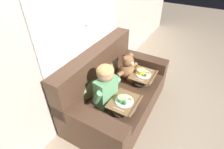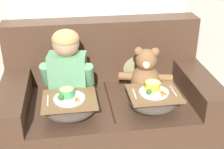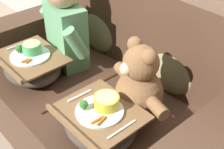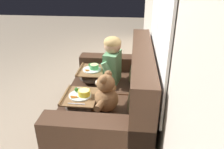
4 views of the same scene
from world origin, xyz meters
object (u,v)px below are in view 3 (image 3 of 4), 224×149
at_px(couch, 106,91).
at_px(child_figure, 65,16).
at_px(throw_pillow_behind_child, 100,25).
at_px(throw_pillow_behind_teddy, 174,65).
at_px(lap_tray_child, 32,66).
at_px(teddy_bear, 139,85).
at_px(lap_tray_teddy, 100,122).

xyz_separation_m(couch, child_figure, (-0.33, -0.05, 0.43)).
bearing_deg(couch, throw_pillow_behind_child, 145.15).
relative_size(throw_pillow_behind_child, child_figure, 0.64).
xyz_separation_m(couch, throw_pillow_behind_teddy, (0.33, 0.23, 0.27)).
distance_m(throw_pillow_behind_child, lap_tray_child, 0.56).
xyz_separation_m(throw_pillow_behind_teddy, child_figure, (-0.66, -0.28, 0.16)).
bearing_deg(lap_tray_child, throw_pillow_behind_teddy, 40.01).
relative_size(throw_pillow_behind_child, lap_tray_child, 0.96).
bearing_deg(throw_pillow_behind_child, teddy_bear, -23.59).
distance_m(couch, lap_tray_teddy, 0.49).
xyz_separation_m(couch, throw_pillow_behind_child, (-0.33, 0.23, 0.27)).
xyz_separation_m(throw_pillow_behind_child, lap_tray_teddy, (0.66, -0.55, -0.09)).
bearing_deg(child_figure, lap_tray_child, -90.17).
relative_size(throw_pillow_behind_child, throw_pillow_behind_teddy, 1.08).
bearing_deg(teddy_bear, throw_pillow_behind_teddy, 89.70).
relative_size(couch, child_figure, 2.86).
height_order(teddy_bear, lap_tray_child, teddy_bear).
height_order(throw_pillow_behind_teddy, child_figure, child_figure).
relative_size(couch, throw_pillow_behind_child, 4.44).
distance_m(child_figure, lap_tray_teddy, 0.75).
height_order(couch, child_figure, child_figure).
distance_m(child_figure, teddy_bear, 0.67).
bearing_deg(teddy_bear, throw_pillow_behind_child, 156.41).
relative_size(couch, lap_tray_child, 4.27).
distance_m(lap_tray_child, lap_tray_teddy, 0.66).
bearing_deg(lap_tray_teddy, teddy_bear, 90.28).
distance_m(throw_pillow_behind_child, child_figure, 0.32).
bearing_deg(lap_tray_teddy, throw_pillow_behind_child, 139.98).
relative_size(couch, teddy_bear, 3.80).
bearing_deg(lap_tray_teddy, child_figure, 157.66).
bearing_deg(lap_tray_teddy, throw_pillow_behind_teddy, 89.98).
relative_size(teddy_bear, lap_tray_child, 1.12).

